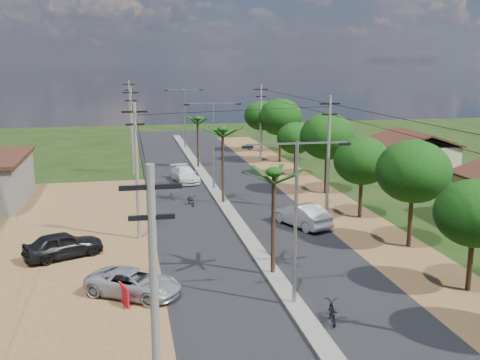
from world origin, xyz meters
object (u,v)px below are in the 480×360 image
object	(u,v)px
car_white_far	(185,175)
car_parked_dark	(63,245)
car_silver_mid	(301,215)
moto_rider_east	(332,313)
car_parked_silver	(134,284)
roadside_sign	(124,295)

from	to	relation	value
car_white_far	car_parked_dark	world-z (taller)	car_parked_dark
car_silver_mid	moto_rider_east	size ratio (longest dim) A/B	2.86
car_silver_mid	car_parked_silver	bearing A→B (deg)	17.26
moto_rider_east	car_parked_dark	bearing A→B (deg)	-28.45
car_white_far	car_parked_silver	distance (m)	27.01
car_parked_dark	moto_rider_east	world-z (taller)	car_parked_dark
car_parked_silver	moto_rider_east	bearing A→B (deg)	-86.29
car_parked_dark	moto_rider_east	xyz separation A→B (m)	(12.72, -11.17, -0.33)
car_silver_mid	moto_rider_east	bearing A→B (deg)	55.19
car_parked_dark	roadside_sign	bearing A→B (deg)	-178.84
car_silver_mid	roadside_sign	size ratio (longest dim) A/B	4.20
car_silver_mid	roadside_sign	bearing A→B (deg)	18.78
car_parked_silver	car_parked_dark	size ratio (longest dim) A/B	1.04
car_parked_silver	car_silver_mid	bearing A→B (deg)	-18.06
car_silver_mid	car_white_far	bearing A→B (deg)	-91.35
car_white_far	car_parked_dark	bearing A→B (deg)	-124.40
roadside_sign	car_white_far	bearing A→B (deg)	57.50
car_parked_silver	roadside_sign	bearing A→B (deg)	-174.85
car_silver_mid	roadside_sign	xyz separation A→B (m)	(-12.32, -10.91, -0.31)
car_white_far	car_silver_mid	bearing A→B (deg)	-77.90
car_silver_mid	car_parked_dark	bearing A→B (deg)	-10.59
moto_rider_east	car_white_far	bearing A→B (deg)	-70.98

